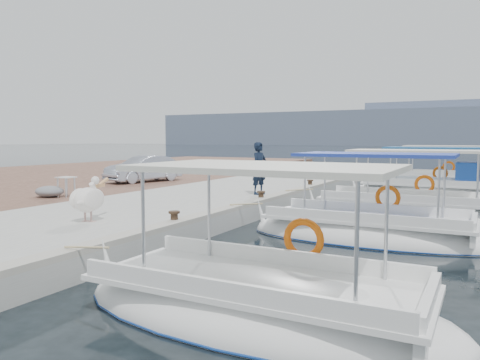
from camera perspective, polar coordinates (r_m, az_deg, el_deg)
name	(u,v)px	position (r m, az deg, el deg)	size (l,w,h in m)	color
ground	(251,223)	(14.47, 1.30, -5.27)	(400.00, 400.00, 0.00)	black
concrete_quay	(240,193)	(20.19, -0.02, -1.62)	(6.00, 40.00, 0.50)	#A1A29C
quay_curb	(301,189)	(19.03, 7.41, -1.13)	(0.44, 40.00, 0.12)	#A49F91
cobblestone_strip	(148,188)	(22.93, -11.15, -0.92)	(4.00, 40.00, 0.50)	brown
land_backing	(11,180)	(30.21, -26.10, 0.05)	(16.00, 60.00, 0.48)	brown
fishing_caique_a	(257,312)	(6.93, 2.09, -15.73)	(5.88, 2.34, 2.83)	white
fishing_caique_b	(367,235)	(12.51, 15.27, -6.49)	(6.28, 2.25, 2.83)	white
fishing_caique_c	(410,213)	(16.65, 20.06, -3.78)	(7.21, 2.32, 2.83)	white
fishing_caique_d	(433,193)	(22.68, 22.47, -1.43)	(7.26, 2.21, 2.83)	white
fishing_caique_e	(441,183)	(28.32, 23.31, -0.38)	(7.26, 2.02, 2.83)	white
mooring_bollards	(261,195)	(15.86, 2.58, -1.84)	(0.28, 20.28, 0.33)	black
pelican	(88,199)	(12.43, -18.00, -2.18)	(0.68, 1.45, 1.12)	tan
fisherman	(259,168)	(17.60, 2.39, 1.44)	(0.72, 0.47, 1.97)	black
parked_car	(144,169)	(23.33, -11.62, 1.36)	(1.35, 3.87, 1.28)	#ABB3C4
tarp_bundle	(50,191)	(18.20, -22.21, -1.30)	(1.10, 0.90, 0.40)	slate
folding_table	(66,183)	(17.92, -20.44, -0.30)	(0.55, 0.55, 0.73)	silver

